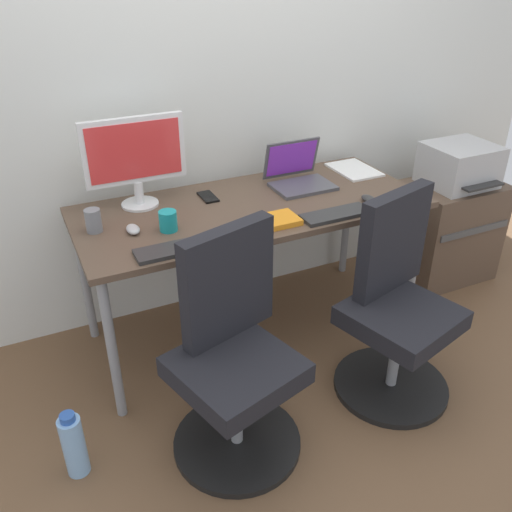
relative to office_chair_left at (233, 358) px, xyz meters
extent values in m
plane|color=brown|center=(0.38, 0.65, -0.42)|extent=(5.28, 5.28, 0.00)
cube|color=silver|center=(0.38, 1.10, 0.88)|extent=(4.40, 0.04, 2.60)
cube|color=brown|center=(0.38, 0.65, 0.32)|extent=(1.71, 0.74, 0.03)
cylinder|color=gray|center=(-0.42, 0.33, -0.06)|extent=(0.04, 0.04, 0.72)
cylinder|color=gray|center=(1.19, 0.33, -0.06)|extent=(0.04, 0.04, 0.72)
cylinder|color=gray|center=(-0.42, 0.97, -0.06)|extent=(0.04, 0.04, 0.72)
cylinder|color=gray|center=(1.19, 0.97, -0.06)|extent=(0.04, 0.04, 0.72)
cylinder|color=black|center=(-0.02, -0.06, -0.41)|extent=(0.54, 0.54, 0.03)
cylinder|color=gray|center=(-0.02, -0.06, -0.22)|extent=(0.05, 0.05, 0.34)
cube|color=black|center=(-0.02, -0.06, -0.01)|extent=(0.54, 0.54, 0.09)
cube|color=black|center=(0.03, 0.12, 0.28)|extent=(0.42, 0.18, 0.48)
cylinder|color=black|center=(0.79, -0.06, -0.41)|extent=(0.54, 0.54, 0.03)
cylinder|color=gray|center=(0.79, -0.06, -0.22)|extent=(0.05, 0.05, 0.34)
cube|color=black|center=(0.79, -0.06, -0.01)|extent=(0.54, 0.54, 0.09)
cube|color=black|center=(0.84, 0.12, 0.28)|extent=(0.42, 0.18, 0.48)
cube|color=brown|center=(1.74, 0.66, -0.11)|extent=(0.57, 0.41, 0.62)
cube|color=#4C4C4C|center=(1.74, 0.45, -0.02)|extent=(0.51, 0.01, 0.04)
cube|color=#B7B7B7|center=(1.74, 0.66, 0.32)|extent=(0.38, 0.34, 0.24)
cube|color=#262626|center=(1.74, 0.46, 0.26)|extent=(0.27, 0.06, 0.01)
cylinder|color=#8CBFF2|center=(-0.65, 0.09, -0.28)|extent=(0.09, 0.09, 0.28)
cylinder|color=#2D59B2|center=(-0.65, 0.09, -0.13)|extent=(0.06, 0.06, 0.03)
cylinder|color=silver|center=(-0.11, 0.88, 0.34)|extent=(0.18, 0.18, 0.01)
cylinder|color=silver|center=(-0.11, 0.88, 0.40)|extent=(0.04, 0.04, 0.11)
cube|color=silver|center=(-0.11, 0.88, 0.61)|extent=(0.48, 0.03, 0.31)
cube|color=red|center=(-0.11, 0.86, 0.61)|extent=(0.43, 0.00, 0.26)
cube|color=#4C4C51|center=(0.71, 0.72, 0.34)|extent=(0.31, 0.22, 0.02)
cube|color=#4C4C51|center=(0.71, 0.86, 0.45)|extent=(0.31, 0.06, 0.21)
cube|color=purple|center=(0.71, 0.85, 0.45)|extent=(0.28, 0.05, 0.17)
cube|color=#2D2D2D|center=(-0.10, 0.36, 0.34)|extent=(0.34, 0.12, 0.02)
cube|color=#2D2D2D|center=(0.68, 0.36, 0.34)|extent=(0.34, 0.12, 0.02)
ellipsoid|color=#2D2D2D|center=(0.92, 0.43, 0.35)|extent=(0.06, 0.10, 0.03)
ellipsoid|color=#B7B7B7|center=(-0.21, 0.60, 0.35)|extent=(0.06, 0.10, 0.03)
cylinder|color=teal|center=(-0.07, 0.55, 0.38)|extent=(0.08, 0.08, 0.09)
cylinder|color=slate|center=(-0.36, 0.68, 0.38)|extent=(0.07, 0.07, 0.10)
cube|color=black|center=(0.22, 0.82, 0.34)|extent=(0.07, 0.14, 0.01)
cube|color=orange|center=(0.39, 0.41, 0.34)|extent=(0.21, 0.15, 0.03)
cube|color=white|center=(1.10, 0.82, 0.34)|extent=(0.21, 0.30, 0.01)
camera|label=1|loc=(-0.65, -1.57, 1.43)|focal=38.36mm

